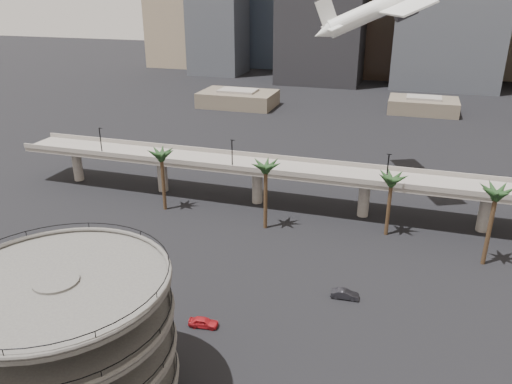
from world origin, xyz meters
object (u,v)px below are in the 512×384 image
(airborne_jet, at_px, (395,2))
(car_b, at_px, (345,294))
(overpass, at_px, (310,175))
(parking_ramp, at_px, (65,334))
(car_a, at_px, (203,322))

(airborne_jet, relative_size, car_b, 7.67)
(car_b, bearing_deg, overpass, 17.96)
(overpass, xyz_separation_m, car_b, (11.64, -29.68, -6.66))
(parking_ramp, bearing_deg, overpass, 77.57)
(overpass, bearing_deg, parking_ramp, -102.43)
(overpass, bearing_deg, airborne_jet, 50.71)
(airborne_jet, relative_size, car_a, 7.89)
(car_a, bearing_deg, overpass, -15.19)
(airborne_jet, bearing_deg, parking_ramp, -131.16)
(overpass, bearing_deg, car_a, -97.54)
(overpass, bearing_deg, car_b, -68.59)
(overpass, distance_m, car_b, 32.57)
(parking_ramp, distance_m, overpass, 60.46)
(parking_ramp, height_order, overpass, parking_ramp)
(airborne_jet, distance_m, car_a, 71.41)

